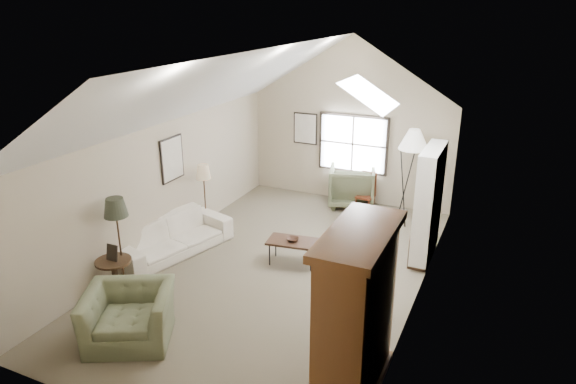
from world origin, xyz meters
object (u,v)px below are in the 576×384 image
at_px(armchair_far, 352,186).
at_px(armoire, 356,314).
at_px(side_table, 115,276).
at_px(coffee_table, 293,252).
at_px(sofa, 172,236).
at_px(side_chair, 365,193).
at_px(armchair_near, 129,316).

bearing_deg(armchair_far, armoire, 91.74).
xyz_separation_m(armoire, side_table, (-4.38, 0.56, -0.80)).
bearing_deg(coffee_table, armchair_far, 88.67).
height_order(armoire, armchair_far, armoire).
relative_size(sofa, side_chair, 2.51).
bearing_deg(side_table, side_chair, 61.28).
relative_size(coffee_table, side_table, 1.55).
xyz_separation_m(sofa, armchair_near, (1.11, -2.53, 0.04)).
distance_m(coffee_table, side_table, 3.18).
relative_size(armoire, side_table, 3.65).
distance_m(armchair_near, coffee_table, 3.34).
xyz_separation_m(armoire, armchair_far, (-1.97, 6.06, -0.61)).
relative_size(armchair_near, side_table, 2.02).
xyz_separation_m(armchair_near, coffee_table, (1.22, 3.10, -0.16)).
xyz_separation_m(sofa, coffee_table, (2.33, 0.57, -0.11)).
relative_size(armoire, sofa, 0.92).
xyz_separation_m(sofa, side_table, (0.00, -1.60, -0.05)).
bearing_deg(armoire, armchair_near, -173.43).
height_order(sofa, side_chair, side_chair).
bearing_deg(armchair_far, side_table, 50.06).
bearing_deg(armoire, side_chair, 104.96).
distance_m(sofa, side_table, 1.60).
relative_size(armchair_far, side_table, 1.80).
height_order(coffee_table, side_table, side_table).
xyz_separation_m(armchair_near, side_chair, (1.73, 6.12, 0.08)).
height_order(armoire, side_chair, armoire).
distance_m(armchair_near, side_table, 1.46).
relative_size(sofa, side_table, 3.99).
relative_size(armchair_far, side_chair, 1.13).
xyz_separation_m(armchair_near, armchair_far, (1.30, 6.43, 0.10)).
height_order(armchair_near, armchair_far, armchair_far).
height_order(armchair_near, side_table, armchair_near).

